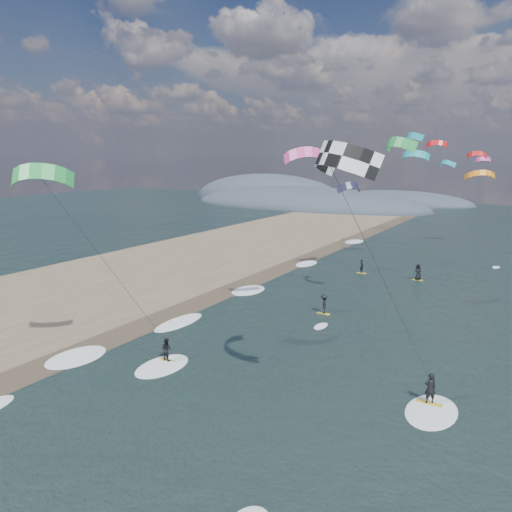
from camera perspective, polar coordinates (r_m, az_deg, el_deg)
The scene contains 9 objects.
ground at distance 24.92m, azimuth -13.35°, elevation -21.29°, with size 260.00×260.00×0.00m, color black.
sand_strip at distance 48.09m, azimuth -25.64°, elevation -5.70°, with size 26.00×240.00×0.00m, color brown.
wet_sand_strip at distance 38.97m, azimuth -15.74°, elevation -8.91°, with size 3.00×240.00×0.00m, color #382D23.
coastal_hills at distance 136.98m, azimuth 5.12°, elevation 6.06°, with size 80.00×41.00×15.00m.
kitesurfer_near_a at distance 22.96m, azimuth 10.52°, elevation 5.14°, with size 7.79×9.45×14.50m.
kitesurfer_near_b at distance 30.49m, azimuth -19.14°, elevation 1.59°, with size 6.89×8.93×13.53m.
far_kitesurfers at distance 49.73m, azimuth 12.64°, elevation -3.22°, with size 7.35×16.82×1.77m.
bg_kite_field at distance 71.88m, azimuth 19.92°, elevation 10.57°, with size 13.32×72.70×6.78m.
shoreline_surf at distance 41.36m, azimuth -9.77°, elevation -7.42°, with size 2.40×79.40×0.11m.
Camera 1 is at (15.09, -14.57, 13.46)m, focal length 35.00 mm.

